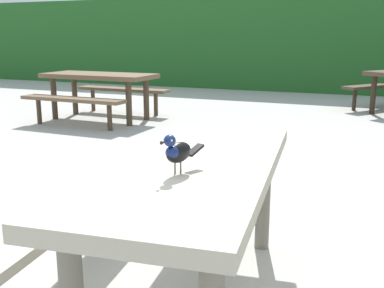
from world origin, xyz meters
TOP-DOWN VIEW (x-y plane):
  - hedge_wall at (0.00, 10.58)m, footprint 28.00×2.37m
  - picnic_table_foreground at (0.11, 0.22)m, footprint 1.87×1.90m
  - bird_grackle at (0.13, -0.00)m, footprint 0.11×0.28m
  - picnic_table_mid_right at (-3.28, 4.50)m, footprint 1.81×1.71m

SIDE VIEW (x-z plane):
  - picnic_table_foreground at x=0.11m, z-range 0.19..0.93m
  - picnic_table_mid_right at x=-3.28m, z-range 0.19..0.93m
  - bird_grackle at x=0.13m, z-range 0.75..0.94m
  - hedge_wall at x=0.00m, z-range 0.00..2.29m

